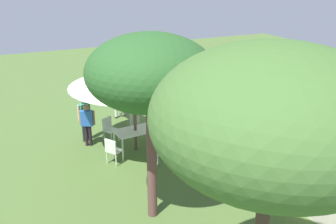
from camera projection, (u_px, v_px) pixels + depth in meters
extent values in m
plane|color=#4A662F|center=(183.00, 130.00, 14.97)|extent=(36.00, 36.00, 0.00)
cylinder|color=brown|center=(135.00, 118.00, 12.99)|extent=(0.10, 0.10, 2.37)
cone|color=beige|center=(133.00, 73.00, 12.43)|extent=(4.31, 4.31, 0.83)
cube|color=silver|center=(135.00, 131.00, 13.16)|extent=(1.50, 0.99, 0.04)
cylinder|color=silver|center=(157.00, 140.00, 13.29)|extent=(0.06, 0.06, 0.70)
cylinder|color=silver|center=(123.00, 148.00, 12.69)|extent=(0.06, 0.06, 0.70)
cylinder|color=silver|center=(148.00, 133.00, 13.89)|extent=(0.06, 0.06, 0.70)
cylinder|color=silver|center=(114.00, 140.00, 13.29)|extent=(0.06, 0.06, 0.70)
cube|color=silver|center=(115.00, 150.00, 12.33)|extent=(0.59, 0.60, 0.04)
cube|color=silver|center=(110.00, 146.00, 12.10)|extent=(0.28, 0.39, 0.45)
cylinder|color=silver|center=(114.00, 153.00, 12.64)|extent=(0.04, 0.04, 0.45)
cylinder|color=silver|center=(123.00, 156.00, 12.46)|extent=(0.04, 0.04, 0.45)
cylinder|color=silver|center=(107.00, 157.00, 12.36)|extent=(0.04, 0.04, 0.45)
cylinder|color=silver|center=(116.00, 160.00, 12.17)|extent=(0.04, 0.04, 0.45)
cube|color=silver|center=(158.00, 148.00, 12.48)|extent=(0.56, 0.54, 0.04)
cube|color=silver|center=(162.00, 144.00, 12.27)|extent=(0.43, 0.19, 0.45)
cylinder|color=silver|center=(150.00, 154.00, 12.55)|extent=(0.04, 0.04, 0.45)
cylinder|color=silver|center=(159.00, 151.00, 12.80)|extent=(0.04, 0.04, 0.45)
cylinder|color=silver|center=(158.00, 158.00, 12.31)|extent=(0.04, 0.04, 0.45)
cylinder|color=silver|center=(166.00, 154.00, 12.56)|extent=(0.04, 0.04, 0.45)
cube|color=white|center=(156.00, 127.00, 14.14)|extent=(0.58, 0.59, 0.04)
cube|color=white|center=(159.00, 120.00, 14.21)|extent=(0.26, 0.40, 0.45)
cylinder|color=white|center=(157.00, 135.00, 13.98)|extent=(0.04, 0.04, 0.45)
cylinder|color=white|center=(149.00, 133.00, 14.19)|extent=(0.04, 0.04, 0.45)
cylinder|color=white|center=(163.00, 132.00, 14.26)|extent=(0.04, 0.04, 0.45)
cylinder|color=white|center=(154.00, 130.00, 14.46)|extent=(0.04, 0.04, 0.45)
cube|color=silver|center=(111.00, 130.00, 13.88)|extent=(0.59, 0.59, 0.04)
cube|color=silver|center=(107.00, 123.00, 13.90)|extent=(0.40, 0.26, 0.45)
cylinder|color=silver|center=(119.00, 135.00, 14.01)|extent=(0.04, 0.04, 0.45)
cylinder|color=silver|center=(111.00, 139.00, 13.71)|extent=(0.04, 0.04, 0.45)
cylinder|color=silver|center=(111.00, 133.00, 14.20)|extent=(0.04, 0.04, 0.45)
cylinder|color=silver|center=(104.00, 136.00, 13.91)|extent=(0.04, 0.04, 0.45)
cylinder|color=black|center=(86.00, 135.00, 13.57)|extent=(0.11, 0.11, 0.78)
cylinder|color=black|center=(90.00, 135.00, 13.57)|extent=(0.11, 0.11, 0.78)
cube|color=#2B5DB6|center=(87.00, 118.00, 13.33)|extent=(0.47, 0.36, 0.55)
cylinder|color=#A1684A|center=(80.00, 118.00, 13.33)|extent=(0.08, 0.08, 0.52)
cylinder|color=#A1684A|center=(94.00, 118.00, 13.33)|extent=(0.08, 0.08, 0.52)
sphere|color=#A1684A|center=(86.00, 107.00, 13.19)|extent=(0.21, 0.21, 0.21)
cylinder|color=black|center=(84.00, 131.00, 13.89)|extent=(0.13, 0.13, 0.86)
cylinder|color=black|center=(87.00, 129.00, 14.01)|extent=(0.13, 0.13, 0.86)
cube|color=#38886B|center=(84.00, 111.00, 13.69)|extent=(0.50, 0.44, 0.61)
cylinder|color=#D2B18D|center=(79.00, 113.00, 13.47)|extent=(0.09, 0.09, 0.57)
cylinder|color=#D2B18D|center=(89.00, 109.00, 13.89)|extent=(0.09, 0.09, 0.57)
sphere|color=#D2B18D|center=(83.00, 100.00, 13.53)|extent=(0.23, 0.23, 0.23)
cylinder|color=black|center=(211.00, 95.00, 17.67)|extent=(0.13, 0.13, 0.89)
cylinder|color=black|center=(208.00, 95.00, 17.74)|extent=(0.13, 0.13, 0.89)
cube|color=#2553B2|center=(210.00, 80.00, 17.44)|extent=(0.47, 0.51, 0.63)
cylinder|color=tan|center=(216.00, 80.00, 17.32)|extent=(0.09, 0.09, 0.59)
cylinder|color=tan|center=(205.00, 78.00, 17.55)|extent=(0.09, 0.09, 0.59)
sphere|color=tan|center=(211.00, 70.00, 17.28)|extent=(0.24, 0.24, 0.24)
cube|color=#339E72|center=(225.00, 132.00, 14.25)|extent=(0.73, 0.72, 0.03)
cube|color=silver|center=(229.00, 124.00, 14.37)|extent=(0.69, 0.70, 0.38)
cube|color=silver|center=(232.00, 136.00, 14.19)|extent=(0.55, 0.33, 0.22)
cube|color=silver|center=(220.00, 133.00, 14.48)|extent=(0.55, 0.33, 0.22)
cylinder|color=silver|center=(126.00, 99.00, 15.53)|extent=(0.95, 1.68, 0.61)
cylinder|color=black|center=(122.00, 98.00, 15.76)|extent=(0.63, 0.22, 0.63)
cylinder|color=black|center=(130.00, 101.00, 15.32)|extent=(0.63, 0.22, 0.63)
cylinder|color=silver|center=(137.00, 100.00, 14.88)|extent=(0.39, 0.58, 0.48)
cube|color=silver|center=(140.00, 98.00, 14.61)|extent=(0.26, 0.43, 0.20)
cube|color=black|center=(143.00, 100.00, 14.49)|extent=(0.14, 0.14, 0.12)
cube|color=black|center=(136.00, 96.00, 14.81)|extent=(0.12, 0.37, 0.28)
cylinder|color=silver|center=(138.00, 116.00, 15.39)|extent=(0.11, 0.11, 0.73)
cylinder|color=black|center=(138.00, 124.00, 15.51)|extent=(0.13, 0.13, 0.06)
cylinder|color=silver|center=(131.00, 118.00, 15.20)|extent=(0.11, 0.11, 0.73)
cylinder|color=black|center=(131.00, 126.00, 15.32)|extent=(0.13, 0.13, 0.06)
cylinder|color=silver|center=(123.00, 108.00, 16.28)|extent=(0.11, 0.11, 0.73)
cylinder|color=black|center=(123.00, 115.00, 16.40)|extent=(0.13, 0.13, 0.06)
cylinder|color=silver|center=(116.00, 110.00, 16.09)|extent=(0.11, 0.11, 0.73)
cylinder|color=black|center=(116.00, 117.00, 16.21)|extent=(0.13, 0.13, 0.06)
cylinder|color=black|center=(116.00, 97.00, 16.19)|extent=(0.10, 0.24, 0.53)
cylinder|color=silver|center=(215.00, 141.00, 11.63)|extent=(1.65, 1.56, 0.69)
cylinder|color=black|center=(205.00, 139.00, 11.71)|extent=(0.52, 0.58, 0.70)
cylinder|color=black|center=(224.00, 142.00, 11.55)|extent=(0.52, 0.58, 0.70)
cylinder|color=silver|center=(242.00, 138.00, 11.35)|extent=(0.62, 0.59, 0.51)
cube|color=silver|center=(252.00, 134.00, 11.22)|extent=(0.42, 0.40, 0.20)
cube|color=black|center=(258.00, 136.00, 11.19)|extent=(0.17, 0.17, 0.12)
cube|color=black|center=(242.00, 132.00, 11.28)|extent=(0.30, 0.27, 0.28)
cylinder|color=silver|center=(234.00, 159.00, 11.87)|extent=(0.11, 0.11, 0.79)
cylinder|color=black|center=(234.00, 170.00, 12.00)|extent=(0.13, 0.13, 0.06)
cylinder|color=silver|center=(233.00, 165.00, 11.53)|extent=(0.11, 0.11, 0.79)
cylinder|color=black|center=(232.00, 175.00, 11.66)|extent=(0.13, 0.13, 0.06)
cylinder|color=silver|center=(197.00, 154.00, 12.19)|extent=(0.11, 0.11, 0.79)
cylinder|color=black|center=(196.00, 164.00, 12.32)|extent=(0.13, 0.13, 0.06)
cylinder|color=silver|center=(194.00, 160.00, 11.85)|extent=(0.11, 0.11, 0.79)
cylinder|color=black|center=(194.00, 170.00, 11.98)|extent=(0.13, 0.13, 0.06)
cylinder|color=black|center=(188.00, 140.00, 11.88)|extent=(0.21, 0.19, 0.53)
cylinder|color=silver|center=(281.00, 106.00, 14.71)|extent=(1.14, 1.57, 0.63)
cylinder|color=black|center=(283.00, 109.00, 14.44)|extent=(0.62, 0.32, 0.64)
cylinder|color=black|center=(279.00, 104.00, 14.95)|extent=(0.62, 0.32, 0.64)
cylinder|color=silver|center=(276.00, 96.00, 15.32)|extent=(0.47, 0.60, 0.49)
cube|color=silver|center=(274.00, 90.00, 15.52)|extent=(0.32, 0.44, 0.20)
cube|color=black|center=(273.00, 90.00, 15.70)|extent=(0.16, 0.16, 0.12)
cube|color=black|center=(276.00, 91.00, 15.25)|extent=(0.18, 0.35, 0.28)
cylinder|color=silver|center=(271.00, 116.00, 15.43)|extent=(0.11, 0.11, 0.74)
cylinder|color=black|center=(270.00, 123.00, 15.55)|extent=(0.13, 0.13, 0.06)
cylinder|color=silver|center=(279.00, 116.00, 15.44)|extent=(0.11, 0.11, 0.74)
cylinder|color=black|center=(278.00, 123.00, 15.57)|extent=(0.13, 0.13, 0.06)
cylinder|color=silver|center=(279.00, 126.00, 14.41)|extent=(0.11, 0.11, 0.74)
cylinder|color=black|center=(278.00, 134.00, 14.53)|extent=(0.13, 0.13, 0.06)
cylinder|color=silver|center=(288.00, 126.00, 14.42)|extent=(0.11, 0.11, 0.74)
cylinder|color=black|center=(287.00, 134.00, 14.55)|extent=(0.13, 0.13, 0.06)
cylinder|color=black|center=(287.00, 116.00, 14.03)|extent=(0.14, 0.24, 0.53)
cylinder|color=brown|center=(152.00, 163.00, 9.33)|extent=(0.24, 0.24, 3.01)
ellipsoid|color=#285724|center=(150.00, 72.00, 8.50)|extent=(2.95, 2.95, 1.77)
ellipsoid|color=#41692E|center=(273.00, 117.00, 4.89)|extent=(3.26, 3.26, 1.95)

